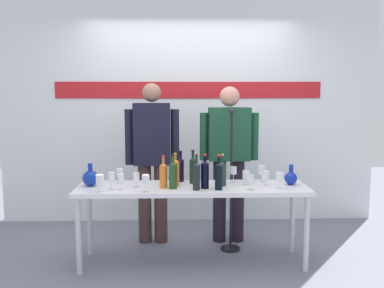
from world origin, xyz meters
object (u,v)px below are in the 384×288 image
wine_glass_left_5 (146,179)px  microphone_stand (231,204)px  wine_bottle_1 (193,169)px  wine_glass_left_1 (100,180)px  wine_glass_right_0 (262,170)px  wine_bottle_8 (163,174)px  wine_glass_left_0 (111,177)px  wine_glass_right_2 (233,171)px  wine_glass_left_3 (120,173)px  wine_glass_right_1 (266,175)px  wine_bottle_3 (181,168)px  presenter_left (152,154)px  wine_bottle_2 (205,174)px  wine_bottle_6 (175,172)px  wine_bottle_4 (219,175)px  decanter_blue_left (90,178)px  presenter_right (229,153)px  wine_bottle_5 (173,174)px  display_table (193,193)px  wine_bottle_7 (222,173)px  wine_glass_left_2 (121,179)px  decanter_blue_right (291,178)px  wine_bottle_0 (196,175)px  wine_glass_right_3 (250,179)px  wine_glass_left_4 (136,177)px  wine_glass_right_4 (279,177)px

wine_glass_left_5 → microphone_stand: (0.82, 0.53, -0.37)m
wine_bottle_1 → wine_glass_left_1: 0.89m
wine_glass_right_0 → wine_bottle_8: bearing=-166.3°
wine_glass_left_0 → wine_glass_right_2: (1.14, 0.25, 0.00)m
wine_bottle_1 → wine_glass_left_3: wine_bottle_1 is taller
wine_glass_right_1 → wine_bottle_3: bearing=164.3°
microphone_stand → wine_glass_left_0: bearing=-160.2°
presenter_left → wine_bottle_2: size_ratio=5.40×
wine_bottle_6 → microphone_stand: microphone_stand is taller
wine_glass_left_0 → wine_glass_right_1: wine_glass_left_0 is taller
wine_bottle_4 → wine_glass_left_3: wine_bottle_4 is taller
wine_glass_right_2 → microphone_stand: size_ratio=0.11×
decanter_blue_left → wine_glass_right_2: 1.36m
presenter_right → wine_bottle_5: (-0.59, -0.66, -0.09)m
display_table → decanter_blue_left: 0.96m
wine_glass_left_1 → wine_bottle_5: bearing=10.4°
decanter_blue_left → wine_bottle_8: 0.69m
display_table → wine_glass_left_0: (-0.74, -0.10, 0.18)m
wine_bottle_6 → wine_bottle_7: bearing=-2.3°
wine_glass_left_2 → wine_glass_left_3: 0.27m
decanter_blue_right → wine_bottle_1: bearing=174.9°
wine_bottle_1 → wine_glass_right_0: size_ratio=2.02×
wine_bottle_6 → wine_glass_right_1: wine_bottle_6 is taller
wine_bottle_0 → wine_glass_left_0: (-0.77, 0.06, -0.03)m
wine_bottle_3 → wine_glass_right_0: size_ratio=1.90×
wine_bottle_6 → wine_glass_right_0: (0.84, 0.14, -0.02)m
presenter_left → wine_glass_left_1: presenter_left is taller
wine_bottle_6 → wine_glass_right_3: (0.67, -0.20, -0.04)m
wine_glass_right_3 → wine_glass_left_0: bearing=177.0°
decanter_blue_left → wine_bottle_5: size_ratio=0.68×
wine_bottle_2 → wine_bottle_8: wine_bottle_2 is taller
wine_glass_left_5 → wine_glass_right_2: (0.82, 0.37, 0.00)m
display_table → microphone_stand: bearing=38.0°
wine_glass_left_3 → wine_glass_right_1: (1.38, -0.14, -0.01)m
wine_bottle_7 → wine_glass_left_1: wine_bottle_7 is taller
decanter_blue_left → wine_bottle_2: (1.06, -0.13, 0.06)m
display_table → wine_bottle_8: bearing=-168.7°
wine_bottle_4 → wine_bottle_6: (-0.39, 0.18, -0.00)m
wine_bottle_6 → wine_glass_left_4: (-0.36, -0.06, -0.03)m
wine_glass_right_2 → wine_glass_right_4: wine_glass_right_2 is taller
wine_bottle_7 → microphone_stand: (0.12, 0.30, -0.38)m
wine_bottle_7 → wine_glass_right_2: 0.19m
wine_glass_left_2 → wine_glass_right_4: (1.43, 0.01, 0.01)m
wine_glass_left_1 → wine_glass_left_4: wine_glass_left_1 is taller
wine_glass_right_2 → wine_glass_left_0: bearing=-167.5°
decanter_blue_left → wine_glass_left_2: size_ratio=1.49×
wine_glass_left_0 → microphone_stand: (1.14, 0.41, -0.37)m
decanter_blue_left → microphone_stand: 1.42m
wine_glass_right_2 → wine_glass_right_3: bearing=-71.0°
wine_glass_right_3 → microphone_stand: (-0.11, 0.47, -0.35)m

